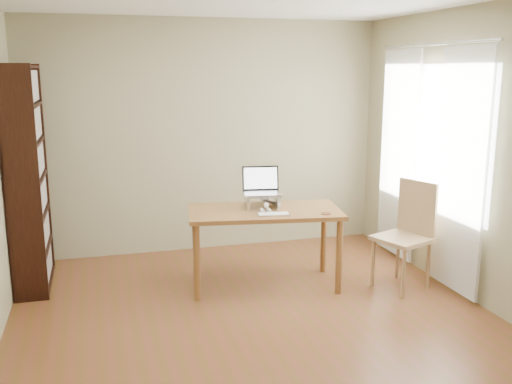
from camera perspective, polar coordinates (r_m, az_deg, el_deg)
The scene contains 10 objects.
room at distance 4.33m, azimuth 1.01°, elevation 2.23°, with size 4.04×4.54×2.64m.
bookshelf at distance 5.74m, azimuth -21.85°, elevation 1.28°, with size 0.30×0.90×2.10m.
curtains at distance 5.85m, azimuth 16.70°, elevation 3.04°, with size 0.03×1.90×2.25m.
desk at distance 5.40m, azimuth 0.87°, elevation -2.77°, with size 1.52×0.92×0.75m.
laptop_stand at distance 5.43m, azimuth 0.64°, elevation -0.75°, with size 0.32×0.25×0.13m.
laptop at distance 5.47m, azimuth 0.46°, elevation 0.54°, with size 0.39×0.34×0.25m.
keyboard at distance 5.18m, azimuth 1.76°, elevation -2.24°, with size 0.31×0.18×0.02m.
coaster at distance 5.27m, azimuth 7.02°, elevation -2.14°, with size 0.09×0.09×0.01m, color brown.
cat at distance 5.47m, azimuth 0.56°, elevation -0.84°, with size 0.25×0.49×0.16m.
chair at distance 5.59m, azimuth 15.13°, elevation -3.79°, with size 0.59×0.58×1.02m.
Camera 1 is at (-1.20, -4.07, 2.05)m, focal length 40.00 mm.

